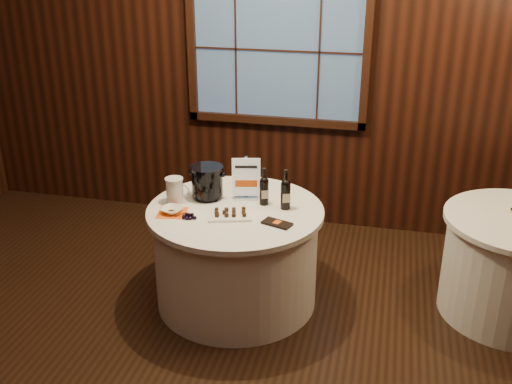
% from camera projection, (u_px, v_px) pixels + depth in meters
% --- Properties ---
extents(back_wall, '(6.00, 0.10, 3.00)m').
position_uv_depth(back_wall, '(277.00, 62.00, 5.33)').
color(back_wall, black).
rests_on(back_wall, ground).
extents(main_table, '(1.28, 1.28, 0.77)m').
position_uv_depth(main_table, '(236.00, 255.00, 4.46)').
color(main_table, white).
rests_on(main_table, ground).
extents(sign_stand, '(0.20, 0.14, 0.34)m').
position_uv_depth(sign_stand, '(246.00, 185.00, 4.43)').
color(sign_stand, silver).
rests_on(sign_stand, main_table).
extents(port_bottle_left, '(0.07, 0.08, 0.28)m').
position_uv_depth(port_bottle_left, '(264.00, 189.00, 4.34)').
color(port_bottle_left, black).
rests_on(port_bottle_left, main_table).
extents(port_bottle_right, '(0.07, 0.08, 0.30)m').
position_uv_depth(port_bottle_right, '(286.00, 192.00, 4.26)').
color(port_bottle_right, black).
rests_on(port_bottle_right, main_table).
extents(ice_bucket, '(0.25, 0.25, 0.25)m').
position_uv_depth(ice_bucket, '(207.00, 182.00, 4.43)').
color(ice_bucket, black).
rests_on(ice_bucket, main_table).
extents(chocolate_plate, '(0.35, 0.28, 0.04)m').
position_uv_depth(chocolate_plate, '(230.00, 214.00, 4.19)').
color(chocolate_plate, white).
rests_on(chocolate_plate, main_table).
extents(chocolate_box, '(0.22, 0.16, 0.02)m').
position_uv_depth(chocolate_box, '(277.00, 223.00, 4.07)').
color(chocolate_box, black).
rests_on(chocolate_box, main_table).
extents(grape_bunch, '(0.16, 0.07, 0.04)m').
position_uv_depth(grape_bunch, '(189.00, 216.00, 4.15)').
color(grape_bunch, black).
rests_on(grape_bunch, main_table).
extents(glass_pitcher, '(0.18, 0.13, 0.19)m').
position_uv_depth(glass_pitcher, '(175.00, 190.00, 4.37)').
color(glass_pitcher, silver).
rests_on(glass_pitcher, main_table).
extents(orange_napkin, '(0.23, 0.23, 0.00)m').
position_uv_depth(orange_napkin, '(172.00, 213.00, 4.24)').
color(orange_napkin, '#FA5E15').
rests_on(orange_napkin, main_table).
extents(cracker_bowl, '(0.17, 0.17, 0.04)m').
position_uv_depth(cracker_bowl, '(172.00, 210.00, 4.23)').
color(cracker_bowl, white).
rests_on(cracker_bowl, orange_napkin).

